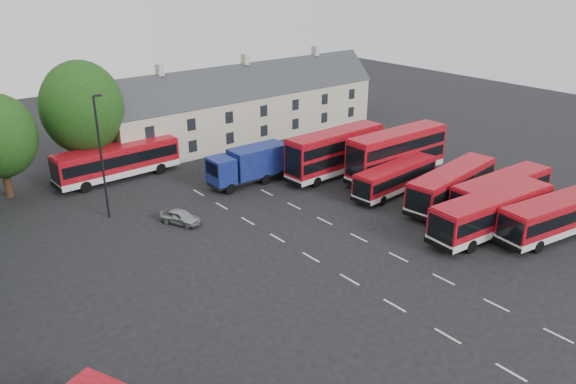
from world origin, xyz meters
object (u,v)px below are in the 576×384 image
object	(u,v)px
bus_dd_south	(397,151)
lamppost	(101,154)
silver_car	(180,217)
box_truck	(249,164)
bus_row_a	(559,214)

from	to	relation	value
bus_dd_south	lamppost	xyz separation A→B (m)	(-26.11, 8.87, 2.86)
silver_car	bus_dd_south	bearing A→B (deg)	-34.86
bus_dd_south	box_truck	size ratio (longest dim) A/B	1.44
silver_car	lamppost	world-z (taller)	lamppost
bus_dd_south	box_truck	distance (m)	14.58
bus_dd_south	lamppost	world-z (taller)	lamppost
silver_car	lamppost	bearing A→B (deg)	104.66
box_truck	silver_car	size ratio (longest dim) A/B	2.28
bus_row_a	lamppost	world-z (taller)	lamppost
box_truck	lamppost	size ratio (longest dim) A/B	0.78
bus_row_a	box_truck	bearing A→B (deg)	125.00
silver_car	box_truck	bearing A→B (deg)	-3.07
bus_row_a	lamppost	xyz separation A→B (m)	(-25.92, 25.46, 3.68)
bus_row_a	box_truck	world-z (taller)	box_truck
bus_dd_south	silver_car	size ratio (longest dim) A/B	3.28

